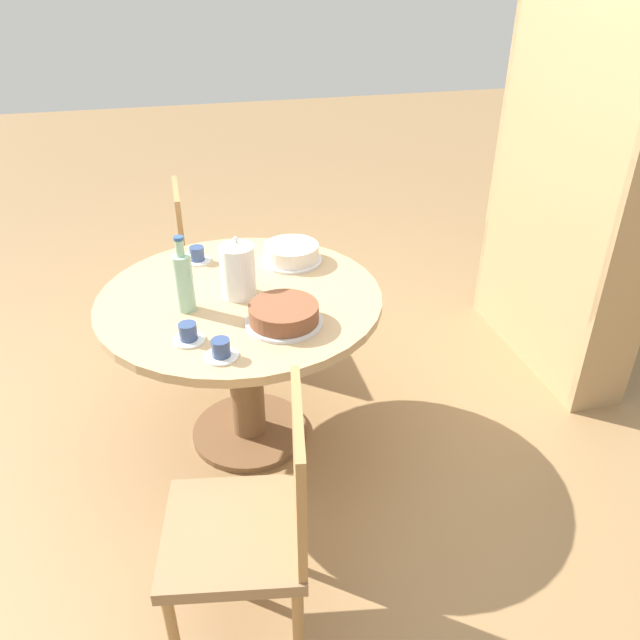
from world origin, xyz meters
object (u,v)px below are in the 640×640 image
(chair_a, at_px, (255,521))
(cake_second, at_px, (291,253))
(water_bottle, at_px, (184,281))
(cake_main, at_px, (284,315))
(bookshelf, at_px, (564,202))
(coffee_pot, at_px, (239,269))
(cup_b, at_px, (197,256))
(cup_a, at_px, (188,334))
(chair_b, at_px, (210,260))
(cup_c, at_px, (221,350))

(chair_a, relative_size, cake_second, 3.24)
(water_bottle, xyz_separation_m, cake_main, (0.19, 0.34, -0.09))
(cake_second, bearing_deg, bookshelf, 92.63)
(coffee_pot, xyz_separation_m, cup_b, (-0.35, -0.14, -0.09))
(chair_a, xyz_separation_m, cup_a, (-0.62, -0.12, 0.29))
(chair_b, xyz_separation_m, cake_second, (0.66, 0.32, 0.30))
(bookshelf, relative_size, cake_second, 6.53)
(cake_second, height_order, cup_b, cake_second)
(bookshelf, bearing_deg, cake_main, 110.96)
(cup_a, bearing_deg, cup_c, 37.61)
(cake_second, bearing_deg, cup_c, -29.34)
(chair_b, xyz_separation_m, cup_a, (1.20, -0.16, 0.29))
(cake_second, xyz_separation_m, cup_c, (0.67, -0.38, -0.01))
(chair_a, height_order, coffee_pot, coffee_pot)
(cup_c, bearing_deg, cake_second, 150.66)
(water_bottle, relative_size, cake_second, 1.12)
(water_bottle, distance_m, cup_c, 0.38)
(cake_second, distance_m, cup_b, 0.41)
(coffee_pot, distance_m, cup_c, 0.44)
(bookshelf, height_order, coffee_pot, bookshelf)
(chair_b, height_order, coffee_pot, coffee_pot)
(chair_b, relative_size, cup_c, 7.51)
(coffee_pot, height_order, water_bottle, water_bottle)
(cup_a, xyz_separation_m, cup_b, (-0.64, 0.08, 0.00))
(chair_b, bearing_deg, cup_b, 172.25)
(bookshelf, xyz_separation_m, cup_c, (0.73, -1.73, -0.10))
(chair_a, height_order, cake_second, chair_a)
(cake_main, distance_m, cup_a, 0.35)
(chair_b, relative_size, cup_b, 7.51)
(coffee_pot, bearing_deg, cake_second, 134.59)
(cake_second, bearing_deg, coffee_pot, -45.41)
(coffee_pot, bearing_deg, water_bottle, -72.97)
(cake_main, bearing_deg, cup_a, -84.32)
(chair_b, bearing_deg, bookshelf, -109.32)
(chair_a, xyz_separation_m, chair_b, (-1.82, 0.03, 0.00))
(coffee_pot, height_order, cake_main, coffee_pot)
(chair_b, relative_size, cup_a, 7.51)
(chair_b, xyz_separation_m, water_bottle, (0.98, -0.15, 0.38))
(cup_a, bearing_deg, cake_main, 95.68)
(water_bottle, relative_size, cup_a, 2.59)
(cup_b, bearing_deg, cup_c, 1.63)
(cake_main, bearing_deg, cup_b, -156.16)
(cup_a, bearing_deg, chair_a, 11.29)
(water_bottle, xyz_separation_m, cup_c, (0.35, 0.09, -0.09))
(cake_second, height_order, cup_c, cake_second)
(chair_a, bearing_deg, water_bottle, -162.34)
(chair_b, bearing_deg, cake_main, -170.54)
(water_bottle, distance_m, cup_a, 0.24)
(chair_b, bearing_deg, cake_second, -153.78)
(bookshelf, xyz_separation_m, cake_main, (0.57, -1.49, -0.09))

